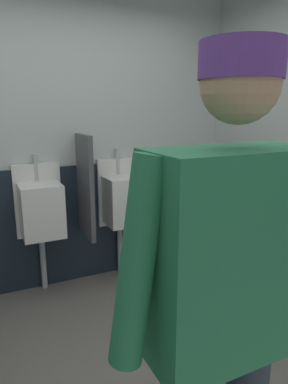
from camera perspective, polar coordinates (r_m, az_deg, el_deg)
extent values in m
cube|color=silver|center=(3.21, -14.05, 8.32)|extent=(3.97, 0.12, 2.67)
cube|color=#19232D|center=(3.30, -13.00, -5.41)|extent=(3.37, 0.03, 1.11)
cube|color=white|center=(3.17, -17.15, -1.32)|extent=(0.40, 0.05, 0.65)
cube|color=white|center=(3.02, -16.58, -2.99)|extent=(0.34, 0.30, 0.45)
cylinder|color=#B7BABF|center=(3.10, -17.50, 3.92)|extent=(0.04, 0.04, 0.24)
cylinder|color=#B7BABF|center=(3.31, -16.37, -10.73)|extent=(0.05, 0.05, 0.55)
cube|color=white|center=(3.35, -4.42, 0.06)|extent=(0.40, 0.05, 0.65)
cube|color=white|center=(3.21, -3.30, -1.45)|extent=(0.34, 0.30, 0.45)
cylinder|color=#B7BABF|center=(3.29, -4.45, 5.02)|extent=(0.04, 0.04, 0.24)
cylinder|color=#B7BABF|center=(3.49, -4.02, -8.90)|extent=(0.05, 0.05, 0.55)
cube|color=#4C4C51|center=(3.02, -9.70, 0.84)|extent=(0.04, 0.40, 0.90)
cube|color=#26724C|center=(1.04, 13.95, -9.99)|extent=(0.50, 0.24, 0.62)
cylinder|color=#26724C|center=(0.88, -1.08, -11.65)|extent=(0.17, 0.09, 0.56)
sphere|color=tan|center=(0.96, 15.61, 16.85)|extent=(0.21, 0.21, 0.21)
cylinder|color=#60388C|center=(0.97, 15.84, 20.24)|extent=(0.22, 0.22, 0.09)
cylinder|color=#38383D|center=(2.90, 22.49, -14.30)|extent=(0.39, 0.39, 0.60)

